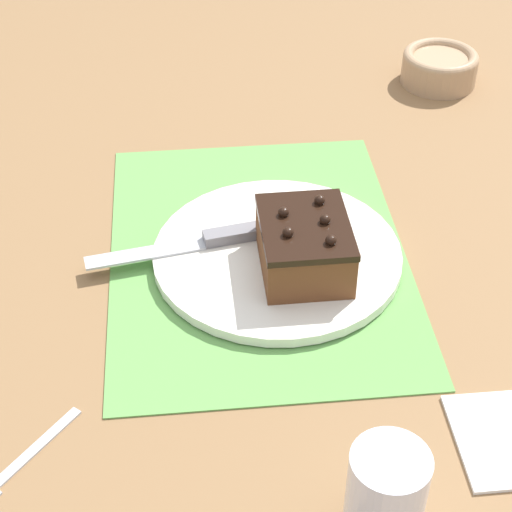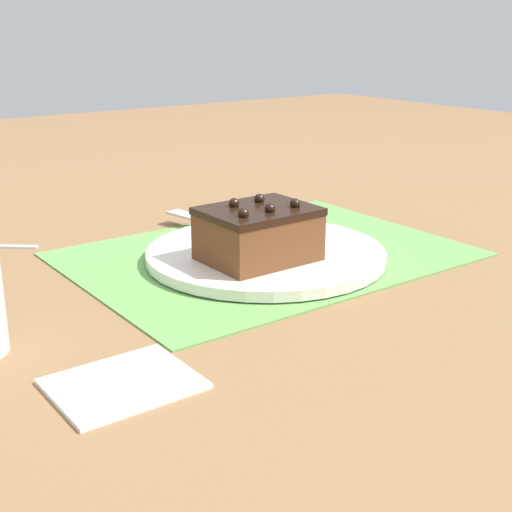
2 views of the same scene
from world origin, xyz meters
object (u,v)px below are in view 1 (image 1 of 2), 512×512
drinking_glass (386,496)px  cake_plate (277,255)px  chocolate_cake (304,245)px  serving_knife (203,241)px  small_bowl (440,66)px  dessert_fork (7,473)px

drinking_glass → cake_plate: bearing=-172.7°
chocolate_cake → serving_knife: (-0.05, -0.11, -0.03)m
cake_plate → small_bowl: 0.50m
dessert_fork → cake_plate: bearing=-95.3°
serving_knife → drinking_glass: bearing=-171.0°
small_bowl → drinking_glass: bearing=-18.3°
drinking_glass → small_bowl: bearing=161.7°
cake_plate → small_bowl: size_ratio=2.50×
serving_knife → drinking_glass: size_ratio=2.13×
small_bowl → cake_plate: bearing=-36.3°
cake_plate → serving_knife: 0.09m
cake_plate → small_bowl: small_bowl is taller
cake_plate → chocolate_cake: 0.05m
cake_plate → drinking_glass: (0.35, 0.05, 0.04)m
serving_knife → dessert_fork: 0.34m
serving_knife → dessert_fork: bearing=136.9°
small_bowl → dessert_fork: (0.67, -0.57, -0.02)m
serving_knife → dessert_fork: serving_knife is taller
dessert_fork → small_bowl: bearing=-90.1°
drinking_glass → dessert_fork: (-0.09, -0.32, -0.04)m
cake_plate → chocolate_cake: (0.03, 0.03, 0.04)m
cake_plate → chocolate_cake: chocolate_cake is taller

